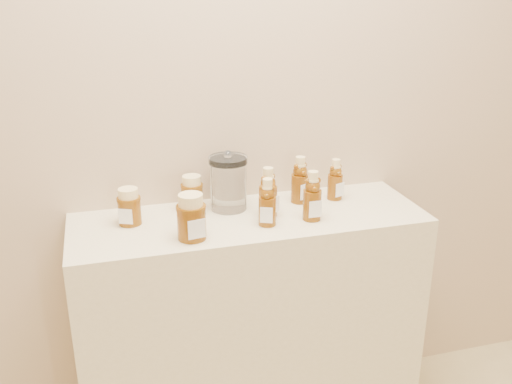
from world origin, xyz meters
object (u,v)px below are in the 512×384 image
object	(u,v)px
bear_bottle_front_left	(267,199)
bear_bottle_back_left	(268,189)
display_table	(251,329)
glass_canister	(228,181)
honey_jar_left	(129,206)

from	to	relation	value
bear_bottle_front_left	bear_bottle_back_left	bearing A→B (deg)	94.49
display_table	bear_bottle_front_left	bearing A→B (deg)	-63.81
bear_bottle_back_left	bear_bottle_front_left	xyz separation A→B (m)	(-0.02, -0.07, -0.01)
display_table	bear_bottle_back_left	size ratio (longest dim) A/B	6.19
bear_bottle_front_left	glass_canister	xyz separation A→B (m)	(-0.09, 0.17, 0.01)
bear_bottle_back_left	bear_bottle_front_left	distance (m)	0.08
bear_bottle_front_left	glass_canister	world-z (taller)	glass_canister
display_table	bear_bottle_front_left	size ratio (longest dim) A/B	6.67
honey_jar_left	bear_bottle_back_left	bearing A→B (deg)	16.99
bear_bottle_front_left	glass_canister	size ratio (longest dim) A/B	0.88
display_table	honey_jar_left	world-z (taller)	honey_jar_left
bear_bottle_back_left	glass_canister	distance (m)	0.15
honey_jar_left	glass_canister	distance (m)	0.35
bear_bottle_back_left	glass_canister	size ratio (longest dim) A/B	0.94
glass_canister	display_table	bearing A→B (deg)	-60.82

